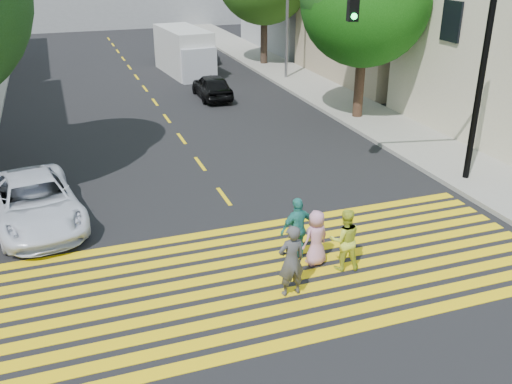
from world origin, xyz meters
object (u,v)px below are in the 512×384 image
silver_car (174,50)px  white_van (185,53)px  pedestrian_man (291,261)px  pedestrian_extra (298,229)px  white_sedan (35,202)px  pedestrian_woman (345,240)px  dark_car_parked (201,50)px  traffic_signal (447,50)px  dark_car_near (212,86)px  pedestrian_child (316,238)px

silver_car → white_van: (-0.21, -4.52, 0.60)m
pedestrian_man → pedestrian_extra: size_ratio=1.04×
silver_car → white_van: white_van is taller
white_sedan → white_van: (8.36, 17.88, 0.58)m
pedestrian_woman → white_van: size_ratio=0.27×
pedestrian_man → pedestrian_woman: bearing=-163.0°
pedestrian_woman → dark_car_parked: (3.32, 26.61, -0.10)m
pedestrian_man → white_van: 23.66m
white_sedan → silver_car: bearing=60.3°
white_sedan → traffic_signal: bearing=-14.4°
white_van → dark_car_parked: bearing=57.5°
silver_car → pedestrian_man: bearing=89.2°
pedestrian_man → white_sedan: bearing=-49.7°
pedestrian_woman → traffic_signal: 7.28m
dark_car_parked → white_sedan: bearing=-110.3°
pedestrian_woman → pedestrian_extra: size_ratio=0.95×
white_sedan → dark_car_parked: dark_car_parked is taller
pedestrian_extra → dark_car_near: bearing=-108.2°
silver_car → white_van: bearing=93.1°
pedestrian_extra → dark_car_parked: 26.15m
pedestrian_man → traffic_signal: bearing=-150.3°
pedestrian_child → traffic_signal: 7.51m
silver_car → traffic_signal: 24.13m
pedestrian_man → silver_car: (3.24, 27.98, -0.21)m
silver_car → dark_car_near: bearing=94.3°
silver_car → traffic_signal: traffic_signal is taller
dark_car_parked → white_van: white_van is taller
traffic_signal → pedestrian_man: bearing=-135.5°
pedestrian_woman → white_van: bearing=-80.8°
dark_car_near → pedestrian_child: bearing=84.5°
silver_car → pedestrian_extra: bearing=90.4°
pedestrian_child → traffic_signal: size_ratio=0.21×
pedestrian_child → pedestrian_woman: bearing=126.7°
pedestrian_extra → dark_car_parked: size_ratio=0.40×
pedestrian_child → white_sedan: pedestrian_child is taller
traffic_signal → pedestrian_child: bearing=-137.9°
white_van → pedestrian_man: bearing=-102.7°
pedestrian_man → traffic_signal: traffic_signal is taller
pedestrian_extra → pedestrian_man: bearing=51.3°
dark_car_parked → pedestrian_man: bearing=-95.2°
dark_car_parked → dark_car_near: bearing=-96.2°
dark_car_near → traffic_signal: bearing=107.3°
pedestrian_extra → white_van: bearing=-106.2°
pedestrian_woman → silver_car: 27.43m
white_sedan → dark_car_parked: 23.94m
white_van → traffic_signal: traffic_signal is taller
pedestrian_man → pedestrian_child: size_ratio=1.21×
pedestrian_woman → dark_car_near: 16.85m
pedestrian_man → dark_car_near: 17.65m
pedestrian_extra → silver_car: 26.70m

